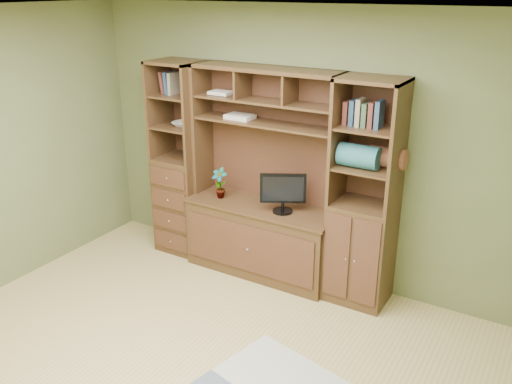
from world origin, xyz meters
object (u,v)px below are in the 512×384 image
Objects in this scene: right_tower at (364,196)px; monitor at (283,186)px; center_hutch at (261,177)px; left_tower at (181,160)px.

right_tower reaches higher than monitor.
center_hutch is at bearing 143.54° from monitor.
left_tower is at bearing 147.76° from monitor.
left_tower is 1.00× the size of right_tower.
right_tower is 0.77m from monitor.
left_tower is 2.02m from right_tower.
center_hutch and left_tower have the same top height.
center_hutch is 0.27m from monitor.
left_tower is (-1.00, 0.04, 0.00)m from center_hutch.
center_hutch and right_tower have the same top height.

